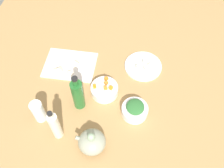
% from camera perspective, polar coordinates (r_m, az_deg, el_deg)
% --- Properties ---
extents(tabletop, '(1.90, 1.90, 0.03)m').
position_cam_1_polar(tabletop, '(1.46, -0.00, -1.42)').
color(tabletop, '#A77F4D').
rests_on(tabletop, ground).
extents(cutting_board, '(0.32, 0.24, 0.01)m').
position_cam_1_polar(cutting_board, '(1.56, -9.55, 4.35)').
color(cutting_board, silver).
rests_on(cutting_board, tabletop).
extents(plate_tofu, '(0.23, 0.23, 0.01)m').
position_cam_1_polar(plate_tofu, '(1.55, 7.13, 4.09)').
color(plate_tofu, white).
rests_on(plate_tofu, tabletop).
extents(bowl_greens, '(0.14, 0.14, 0.05)m').
position_cam_1_polar(bowl_greens, '(1.35, 5.20, -6.08)').
color(bowl_greens, white).
rests_on(bowl_greens, tabletop).
extents(bowl_carrots, '(0.15, 0.15, 0.05)m').
position_cam_1_polar(bowl_carrots, '(1.41, -1.74, -1.36)').
color(bowl_carrots, white).
rests_on(bowl_carrots, tabletop).
extents(teapot, '(0.15, 0.14, 0.13)m').
position_cam_1_polar(teapot, '(1.25, -4.64, -13.03)').
color(teapot, gray).
rests_on(teapot, tabletop).
extents(bottle_0, '(0.06, 0.06, 0.25)m').
position_cam_1_polar(bottle_0, '(1.31, -7.84, -2.35)').
color(bottle_0, '#236329').
rests_on(bottle_0, tabletop).
extents(bottle_1, '(0.05, 0.05, 0.24)m').
position_cam_1_polar(bottle_1, '(1.25, -12.89, -9.31)').
color(bottle_1, silver).
rests_on(bottle_1, tabletop).
extents(drinking_glass_0, '(0.06, 0.06, 0.14)m').
position_cam_1_polar(drinking_glass_0, '(1.35, -16.49, -6.05)').
color(drinking_glass_0, white).
rests_on(drinking_glass_0, tabletop).
extents(carrot_cube_0, '(0.02, 0.02, 0.02)m').
position_cam_1_polar(carrot_cube_0, '(1.38, -4.02, -0.55)').
color(carrot_cube_0, orange).
rests_on(carrot_cube_0, bowl_carrots).
extents(carrot_cube_1, '(0.02, 0.02, 0.02)m').
position_cam_1_polar(carrot_cube_1, '(1.39, -1.36, 0.26)').
color(carrot_cube_1, orange).
rests_on(carrot_cube_1, bowl_carrots).
extents(carrot_cube_2, '(0.02, 0.02, 0.02)m').
position_cam_1_polar(carrot_cube_2, '(1.37, -1.50, -0.91)').
color(carrot_cube_2, orange).
rests_on(carrot_cube_2, bowl_carrots).
extents(carrot_cube_3, '(0.02, 0.02, 0.02)m').
position_cam_1_polar(carrot_cube_3, '(1.41, -1.33, 1.23)').
color(carrot_cube_3, orange).
rests_on(carrot_cube_3, bowl_carrots).
extents(carrot_cube_4, '(0.02, 0.02, 0.02)m').
position_cam_1_polar(carrot_cube_4, '(1.37, -0.11, -0.90)').
color(carrot_cube_4, orange).
rests_on(carrot_cube_4, bowl_carrots).
extents(chopped_greens_mound, '(0.11, 0.11, 0.03)m').
position_cam_1_polar(chopped_greens_mound, '(1.31, 5.34, -5.21)').
color(chopped_greens_mound, '#2D6830').
rests_on(chopped_greens_mound, bowl_greens).
extents(tofu_cube_0, '(0.02, 0.02, 0.02)m').
position_cam_1_polar(tofu_cube_0, '(1.55, 7.56, 5.14)').
color(tofu_cube_0, white).
rests_on(tofu_cube_0, plate_tofu).
extents(tofu_cube_1, '(0.03, 0.03, 0.02)m').
position_cam_1_polar(tofu_cube_1, '(1.51, 7.80, 3.53)').
color(tofu_cube_1, silver).
rests_on(tofu_cube_1, plate_tofu).
extents(tofu_cube_2, '(0.03, 0.03, 0.02)m').
position_cam_1_polar(tofu_cube_2, '(1.53, 8.82, 4.24)').
color(tofu_cube_2, white).
rests_on(tofu_cube_2, plate_tofu).
extents(tofu_cube_3, '(0.03, 0.03, 0.02)m').
position_cam_1_polar(tofu_cube_3, '(1.52, 5.99, 3.96)').
color(tofu_cube_3, white).
rests_on(tofu_cube_3, plate_tofu).
extents(dumpling_0, '(0.05, 0.05, 0.03)m').
position_cam_1_polar(dumpling_0, '(1.54, -8.42, 4.89)').
color(dumpling_0, beige).
rests_on(dumpling_0, cutting_board).
extents(dumpling_1, '(0.07, 0.07, 0.02)m').
position_cam_1_polar(dumpling_1, '(1.53, -12.21, 3.26)').
color(dumpling_1, beige).
rests_on(dumpling_1, cutting_board).
extents(dumpling_2, '(0.06, 0.06, 0.03)m').
position_cam_1_polar(dumpling_2, '(1.50, -9.69, 2.72)').
color(dumpling_2, beige).
rests_on(dumpling_2, cutting_board).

